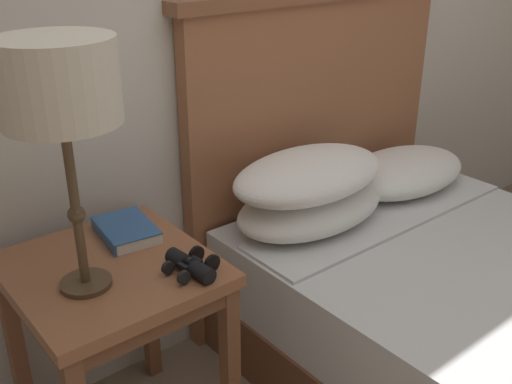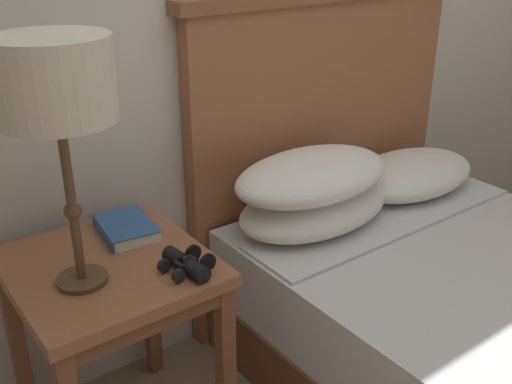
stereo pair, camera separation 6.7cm
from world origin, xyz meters
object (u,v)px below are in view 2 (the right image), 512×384
Objects in this scene: binoculars_pair at (186,264)px; nightstand at (111,291)px; table_lamp at (55,86)px; book_on_nightstand at (126,228)px; bed at (479,319)px.

nightstand is at bearing 131.36° from binoculars_pair.
table_lamp is 0.56m from book_on_nightstand.
bed reaches higher than binoculars_pair.
table_lamp is 3.81× the size of binoculars_pair.
book_on_nightstand is at bearing 97.18° from binoculars_pair.
binoculars_pair is at bearing -25.83° from table_lamp.
bed is 2.98× the size of table_lamp.
table_lamp is at bearing 157.68° from bed.
book_on_nightstand is (-0.91, 0.63, 0.35)m from bed.
book_on_nightstand is 1.38× the size of binoculars_pair.
binoculars_pair reaches higher than nightstand.
table_lamp is 2.76× the size of book_on_nightstand.
nightstand is 2.86× the size of book_on_nightstand.
binoculars_pair is at bearing -48.64° from nightstand.
bed is (1.02, -0.51, -0.24)m from nightstand.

